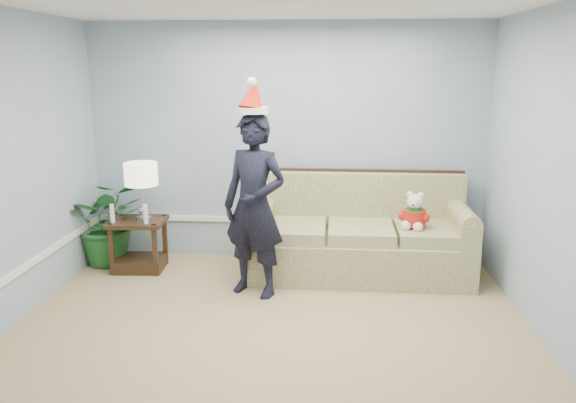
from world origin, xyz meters
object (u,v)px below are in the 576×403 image
at_px(side_table, 139,250).
at_px(houseplant, 109,222).
at_px(man, 254,206).
at_px(teddy_bear, 414,215).
at_px(table_lamp, 141,177).
at_px(sofa, 360,239).

height_order(side_table, houseplant, houseplant).
distance_m(man, teddy_bear, 1.68).
distance_m(table_lamp, teddy_bear, 2.93).
distance_m(sofa, man, 1.35).
xyz_separation_m(table_lamp, teddy_bear, (2.90, -0.11, -0.35)).
relative_size(sofa, houseplant, 2.36).
xyz_separation_m(table_lamp, houseplant, (-0.47, 0.19, -0.57)).
xyz_separation_m(table_lamp, man, (1.30, -0.58, -0.16)).
bearing_deg(sofa, man, -147.56).
bearing_deg(man, houseplant, 179.92).
xyz_separation_m(side_table, table_lamp, (0.08, -0.01, 0.83)).
relative_size(sofa, table_lamp, 3.65).
xyz_separation_m(sofa, man, (-1.06, -0.65, 0.51)).
bearing_deg(man, teddy_bear, 39.52).
height_order(table_lamp, houseplant, table_lamp).
relative_size(side_table, man, 0.34).
bearing_deg(side_table, teddy_bear, -2.28).
xyz_separation_m(side_table, teddy_bear, (2.98, -0.12, 0.49)).
height_order(man, teddy_bear, man).
height_order(side_table, teddy_bear, teddy_bear).
xyz_separation_m(houseplant, man, (1.77, -0.76, 0.40)).
bearing_deg(houseplant, table_lamp, -21.83).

